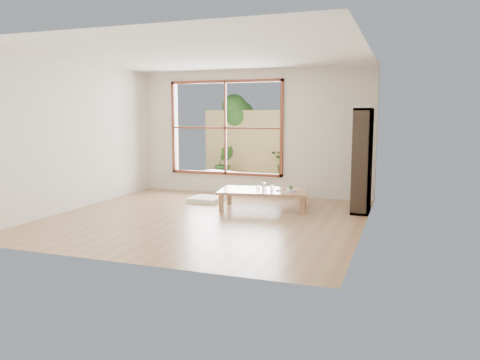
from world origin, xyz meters
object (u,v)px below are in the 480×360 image
Objects in this scene: garden_bench at (225,174)px; bookshelf at (362,160)px; low_table at (264,192)px; food_tray at (287,189)px.

bookshelf is at bearing -6.40° from garden_bench.
food_tray is at bearing -3.56° from low_table.
food_tray reaches higher than garden_bench.
low_table is at bearing -168.25° from bookshelf.
low_table is 0.95× the size of bookshelf.
food_tray reaches higher than low_table.
low_table is 0.42m from food_tray.
low_table is at bearing -31.00° from garden_bench.
bookshelf is at bearing 2.10° from low_table.
bookshelf is 3.73m from garden_bench.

